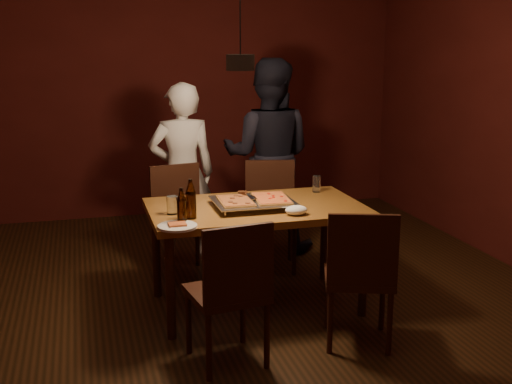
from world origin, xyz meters
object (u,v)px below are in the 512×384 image
object	(u,v)px
diner_dark	(268,156)
chair_near_right	(360,266)
chair_near_left	(232,281)
beer_bottle_a	(182,206)
plate_slice	(177,226)
chair_far_left	(180,210)
pizza_tray	(253,204)
chair_far_right	(271,204)
pendant_lamp	(240,61)
diner_white	(182,173)
beer_bottle_b	(191,199)
dining_table	(256,216)

from	to	relation	value
diner_dark	chair_near_right	bearing A→B (deg)	113.59
chair_near_left	diner_dark	world-z (taller)	diner_dark
beer_bottle_a	plate_slice	size ratio (longest dim) A/B	0.93
chair_far_left	pizza_tray	size ratio (longest dim) A/B	0.88
chair_far_right	chair_near_left	xyz separation A→B (m)	(-0.74, -1.66, 0.00)
chair_far_right	pizza_tray	size ratio (longest dim) A/B	0.92
plate_slice	pendant_lamp	distance (m)	1.11
diner_white	diner_dark	world-z (taller)	diner_dark
chair_far_left	beer_bottle_b	xyz separation A→B (m)	(-0.08, -1.05, 0.34)
beer_bottle_b	diner_white	distance (m)	1.36
chair_far_right	pizza_tray	bearing A→B (deg)	79.04
plate_slice	pendant_lamp	size ratio (longest dim) A/B	0.22
diner_dark	chair_far_right	bearing A→B (deg)	100.50
pizza_tray	beer_bottle_a	world-z (taller)	beer_bottle_a
dining_table	plate_slice	size ratio (longest dim) A/B	6.07
dining_table	beer_bottle_a	distance (m)	0.67
chair_near_right	beer_bottle_b	distance (m)	1.16
chair_near_left	chair_near_right	size ratio (longest dim) A/B	0.91
chair_far_left	diner_dark	size ratio (longest dim) A/B	0.28
dining_table	chair_near_left	size ratio (longest dim) A/B	3.09
beer_bottle_a	diner_white	xyz separation A→B (m)	(0.23, 1.44, -0.09)
dining_table	chair_far_left	bearing A→B (deg)	116.33
chair_near_left	diner_dark	distance (m)	2.30
beer_bottle_a	pendant_lamp	size ratio (longest dim) A/B	0.21
dining_table	diner_dark	world-z (taller)	diner_dark
chair_near_left	diner_dark	size ratio (longest dim) A/B	0.28
beer_bottle_b	pendant_lamp	xyz separation A→B (m)	(0.33, -0.02, 0.88)
chair_near_left	chair_far_right	bearing A→B (deg)	57.47
dining_table	chair_near_left	xyz separation A→B (m)	(-0.38, -0.84, -0.14)
plate_slice	chair_far_left	bearing A→B (deg)	80.70
chair_far_right	diner_white	world-z (taller)	diner_white
beer_bottle_a	diner_white	size ratio (longest dim) A/B	0.15
chair_near_right	plate_slice	bearing A→B (deg)	178.23
beer_bottle_b	pendant_lamp	bearing A→B (deg)	-3.36
dining_table	pendant_lamp	size ratio (longest dim) A/B	1.36
plate_slice	pizza_tray	bearing A→B (deg)	31.54
chair_far_right	diner_white	xyz separation A→B (m)	(-0.70, 0.32, 0.24)
dining_table	beer_bottle_b	size ratio (longest dim) A/B	5.69
chair_near_left	pizza_tray	size ratio (longest dim) A/B	0.88
chair_far_left	diner_dark	bearing A→B (deg)	-163.51
chair_far_left	plate_slice	world-z (taller)	chair_far_left
chair_far_left	diner_white	size ratio (longest dim) A/B	0.31
chair_far_right	beer_bottle_a	size ratio (longest dim) A/B	2.20
chair_near_left	diner_white	world-z (taller)	diner_white
chair_far_left	plate_slice	size ratio (longest dim) A/B	1.96
beer_bottle_a	chair_far_left	bearing A→B (deg)	82.14
pizza_tray	chair_near_left	bearing A→B (deg)	-111.77
beer_bottle_b	pizza_tray	bearing A→B (deg)	20.57
chair_far_left	chair_near_right	world-z (taller)	same
dining_table	chair_near_left	world-z (taller)	chair_near_left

